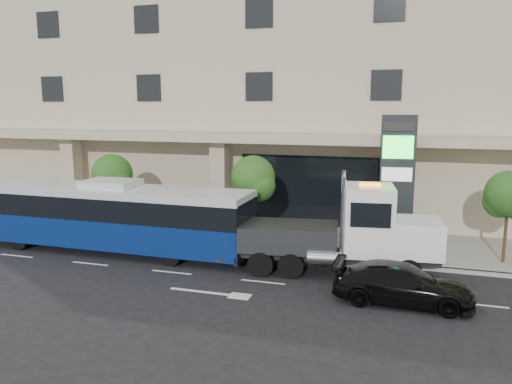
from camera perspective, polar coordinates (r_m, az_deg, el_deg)
ground at (r=21.54m, az=1.92°, el=-8.94°), size 120.00×120.00×0.00m
sidewalk at (r=26.17m, az=4.79°, el=-5.38°), size 120.00×6.00×0.15m
curb at (r=23.36m, az=3.21°, el=-7.24°), size 120.00×0.30×0.15m
convention_center at (r=35.65m, az=8.71°, el=14.62°), size 60.00×17.60×20.00m
tree_left at (r=28.10m, az=-16.07°, el=1.64°), size 2.27×2.20×4.22m
tree_mid at (r=24.67m, az=-0.29°, el=1.28°), size 2.28×2.20×4.38m
tree_right at (r=23.99m, az=26.95°, el=-0.58°), size 2.10×2.00×4.04m
city_bus at (r=24.83m, az=-16.10°, el=-2.56°), size 13.72×3.03×3.47m
tow_truck at (r=21.03m, az=10.46°, el=-4.62°), size 9.33×3.26×4.22m
black_sedan at (r=18.66m, az=16.39°, el=-10.06°), size 4.92×2.10×1.41m
signage_pylon at (r=24.58m, az=15.76°, el=1.17°), size 1.64×0.74×6.37m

